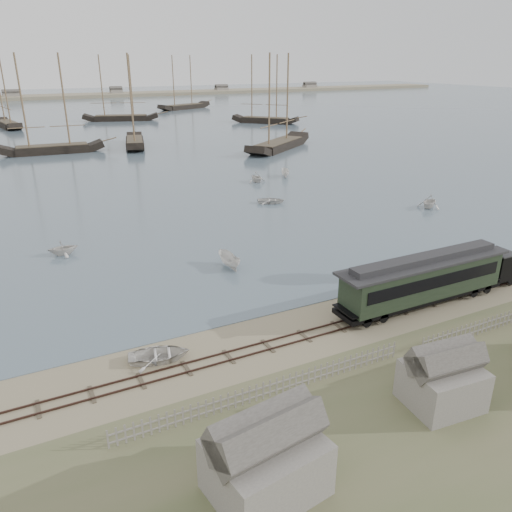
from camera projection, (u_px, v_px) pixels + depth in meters
name	position (u px, v px, depth m)	size (l,w,h in m)	color
ground	(302.00, 321.00, 38.28)	(600.00, 600.00, 0.00)	#9C8F6E
harbor_water	(53.00, 114.00, 179.28)	(600.00, 336.00, 0.06)	#485D67
rail_track	(316.00, 333.00, 36.61)	(120.00, 1.80, 0.16)	#38241E
picket_fence_west	(271.00, 397.00, 29.75)	(19.00, 0.10, 1.20)	slate
picket_fence_east	(497.00, 328.00, 37.30)	(15.00, 0.10, 1.20)	slate
shed_left	(266.00, 490.00, 23.31)	(5.00, 4.00, 4.10)	slate
shed_mid	(439.00, 403.00, 29.17)	(4.00, 3.50, 3.60)	slate
far_spit	(35.00, 99.00, 245.65)	(500.00, 20.00, 1.80)	gray
passenger_coach	(423.00, 278.00, 39.96)	(15.66, 3.02, 3.80)	black
beached_dinghy	(159.00, 355.00, 33.21)	(4.07, 2.91, 0.84)	silver
rowboat_1	(63.00, 248.00, 50.76)	(2.93, 2.53, 1.55)	silver
rowboat_2	(229.00, 261.00, 47.80)	(3.50, 1.32, 1.35)	silver
rowboat_3	(271.00, 200.00, 69.07)	(3.78, 2.70, 0.78)	silver
rowboat_4	(430.00, 201.00, 66.67)	(3.46, 2.99, 1.82)	silver
rowboat_5	(285.00, 173.00, 84.37)	(3.31, 1.24, 1.28)	silver
rowboat_7	(257.00, 177.00, 80.52)	(3.23, 2.79, 1.70)	silver
schooner_2	(46.00, 104.00, 101.78)	(20.80, 4.80, 20.00)	black
schooner_3	(131.00, 101.00, 109.69)	(18.32, 4.23, 20.00)	black
schooner_4	(280.00, 102.00, 106.87)	(24.08, 5.56, 20.00)	black
schooner_5	(265.00, 89.00, 150.85)	(20.73, 4.78, 20.00)	black
schooner_7	(2.00, 91.00, 140.63)	(19.23, 4.44, 20.00)	black
schooner_8	(118.00, 88.00, 156.68)	(23.42, 5.41, 20.00)	black
schooner_9	(183.00, 82.00, 193.52)	(23.87, 5.51, 20.00)	black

